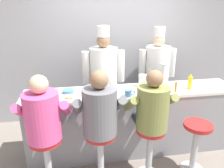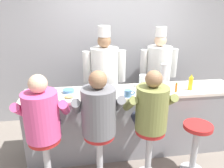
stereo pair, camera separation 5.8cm
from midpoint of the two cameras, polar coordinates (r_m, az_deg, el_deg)
The scene contains 18 objects.
ground_plane at distance 3.32m, azimuth 5.80°, elevation -19.19°, with size 20.00×20.00×0.00m, color slate.
wall_back at distance 4.11m, azimuth 0.92°, elevation 9.50°, with size 10.00×0.06×2.70m.
diner_counter at distance 3.27m, azimuth 4.80°, elevation -9.52°, with size 3.03×0.56×0.97m.
ketchup_bottle_red at distance 2.97m, azimuth 10.71°, elevation -0.12°, with size 0.07×0.07×0.26m.
mustard_bottle_yellow at distance 3.24m, azimuth 19.22°, elevation 0.50°, with size 0.06×0.06×0.23m.
hot_sauce_bottle_orange at distance 3.09m, azimuth 15.80°, elevation -0.77°, with size 0.03×0.03×0.14m.
water_pitcher_clear at distance 3.18m, azimuth 7.46°, elevation 0.85°, with size 0.13×0.11×0.18m.
breakfast_plate at distance 2.81m, azimuth -11.64°, elevation -3.69°, with size 0.27×0.27×0.05m.
cereal_bowl at distance 3.02m, azimuth -11.90°, elevation -1.87°, with size 0.15×0.15×0.05m.
coffee_mug_tan at distance 2.84m, azimuth -6.36°, elevation -2.37°, with size 0.14×0.09×0.10m.
coffee_mug_blue at distance 2.84m, azimuth 3.73°, elevation -2.39°, with size 0.14×0.10×0.09m.
cup_stack_steel at distance 3.25m, azimuth 12.59°, elevation 2.38°, with size 0.09×0.09×0.33m.
diner_seated_pink at distance 2.53m, azimuth -18.10°, elevation -8.92°, with size 0.58×0.57×1.43m.
diner_seated_grey at distance 2.50m, azimuth -3.96°, elevation -8.05°, with size 0.59×0.58×1.45m.
diner_seated_olive at distance 2.63m, azimuth 9.60°, elevation -7.14°, with size 0.57×0.56×1.42m.
empty_stool_round at distance 3.06m, azimuth 20.56°, elevation -13.48°, with size 0.36×0.36×0.70m.
cook_in_whites_near at distance 3.63m, azimuth -2.63°, elevation 2.18°, with size 0.70×0.45×1.80m.
cook_in_whites_far at distance 4.05m, azimuth 11.21°, elevation 3.30°, with size 0.68×0.44×1.75m.
Camera 1 is at (-0.77, -2.47, 2.08)m, focal length 35.00 mm.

